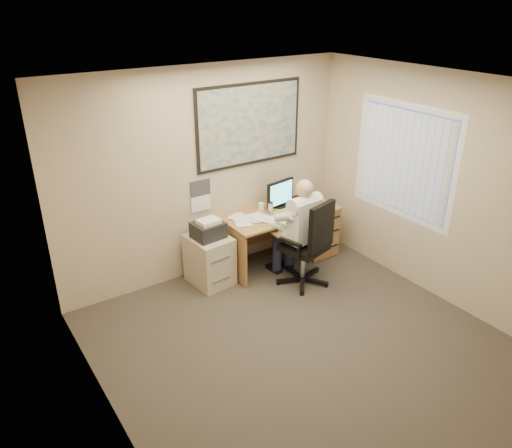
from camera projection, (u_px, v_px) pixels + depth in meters
room_shell at (324, 241)px, 4.62m from camera, size 4.00×4.50×2.70m
desk at (298, 226)px, 7.05m from camera, size 1.60×0.97×1.12m
world_map at (250, 125)px, 6.39m from camera, size 1.56×0.03×1.06m
wall_calendar at (201, 196)px, 6.36m from camera, size 0.28×0.01×0.42m
window_blinds at (403, 161)px, 6.13m from camera, size 0.06×1.40×1.30m
filing_cabinet at (209, 256)px, 6.37m from camera, size 0.51×0.60×0.90m
office_chair at (305, 261)px, 6.34m from camera, size 0.85×0.85×1.17m
person at (303, 232)px, 6.26m from camera, size 0.63×0.85×1.40m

